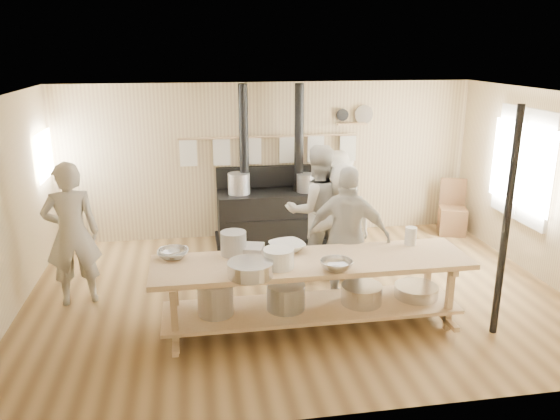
% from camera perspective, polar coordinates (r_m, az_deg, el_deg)
% --- Properties ---
extents(ground, '(7.00, 7.00, 0.00)m').
position_cam_1_polar(ground, '(7.34, 1.71, -8.77)').
color(ground, brown).
rests_on(ground, ground).
extents(room_shell, '(7.00, 7.00, 7.00)m').
position_cam_1_polar(room_shell, '(6.80, 1.83, 3.67)').
color(room_shell, tan).
rests_on(room_shell, ground).
extents(window_right, '(0.09, 1.50, 1.65)m').
position_cam_1_polar(window_right, '(8.70, 24.08, 4.30)').
color(window_right, beige).
rests_on(window_right, ground).
extents(left_opening, '(0.00, 0.90, 0.90)m').
position_cam_1_polar(left_opening, '(8.90, -23.36, 5.29)').
color(left_opening, white).
rests_on(left_opening, ground).
extents(stove, '(1.90, 0.75, 2.60)m').
position_cam_1_polar(stove, '(9.10, -0.86, -0.10)').
color(stove, black).
rests_on(stove, ground).
extents(towel_rail, '(3.00, 0.04, 0.47)m').
position_cam_1_polar(towel_rail, '(9.13, -1.11, 6.70)').
color(towel_rail, tan).
rests_on(towel_rail, ground).
extents(back_wall_shelf, '(0.63, 0.14, 0.32)m').
position_cam_1_polar(back_wall_shelf, '(9.41, 7.82, 9.56)').
color(back_wall_shelf, tan).
rests_on(back_wall_shelf, ground).
extents(prep_table, '(3.60, 0.90, 0.85)m').
position_cam_1_polar(prep_table, '(6.32, 3.25, -7.99)').
color(prep_table, tan).
rests_on(prep_table, ground).
extents(support_post, '(0.08, 0.08, 2.60)m').
position_cam_1_polar(support_post, '(6.41, 22.56, -1.46)').
color(support_post, black).
rests_on(support_post, ground).
extents(cook_far_left, '(0.75, 0.57, 1.84)m').
position_cam_1_polar(cook_far_left, '(7.26, -20.93, -2.35)').
color(cook_far_left, '#B5AEA0').
rests_on(cook_far_left, ground).
extents(cook_left, '(0.96, 0.78, 1.87)m').
position_cam_1_polar(cook_left, '(7.71, 3.88, -0.04)').
color(cook_left, '#B5AEA0').
rests_on(cook_left, ground).
extents(cook_center, '(0.82, 0.54, 1.64)m').
position_cam_1_polar(cook_center, '(7.65, 6.54, -1.18)').
color(cook_center, '#B5AEA0').
rests_on(cook_center, ground).
extents(cook_right, '(1.12, 0.80, 1.77)m').
position_cam_1_polar(cook_right, '(6.86, 7.13, -2.76)').
color(cook_right, '#B5AEA0').
rests_on(cook_right, ground).
extents(cook_by_window, '(1.00, 0.58, 1.54)m').
position_cam_1_polar(cook_by_window, '(9.08, 5.88, 1.41)').
color(cook_by_window, '#B5AEA0').
rests_on(cook_by_window, ground).
extents(chair, '(0.56, 0.56, 0.95)m').
position_cam_1_polar(chair, '(9.98, 17.54, -0.80)').
color(chair, '#533621').
rests_on(chair, ground).
extents(bowl_white_a, '(0.38, 0.38, 0.09)m').
position_cam_1_polar(bowl_white_a, '(6.35, -11.12, -4.51)').
color(bowl_white_a, white).
rests_on(bowl_white_a, prep_table).
extents(bowl_steel_a, '(0.44, 0.44, 0.10)m').
position_cam_1_polar(bowl_steel_a, '(6.35, -11.12, -4.46)').
color(bowl_steel_a, silver).
rests_on(bowl_steel_a, prep_table).
extents(bowl_white_b, '(0.50, 0.50, 0.10)m').
position_cam_1_polar(bowl_white_b, '(6.43, 0.74, -3.85)').
color(bowl_white_b, white).
rests_on(bowl_white_b, prep_table).
extents(bowl_steel_b, '(0.43, 0.43, 0.11)m').
position_cam_1_polar(bowl_steel_b, '(5.92, 5.91, -5.77)').
color(bowl_steel_b, silver).
rests_on(bowl_steel_b, prep_table).
extents(roasting_pan, '(0.49, 0.39, 0.09)m').
position_cam_1_polar(roasting_pan, '(6.37, -3.69, -4.11)').
color(roasting_pan, '#B2B2B7').
rests_on(roasting_pan, prep_table).
extents(mixing_bowl_large, '(0.49, 0.49, 0.15)m').
position_cam_1_polar(mixing_bowl_large, '(5.75, -3.12, -6.17)').
color(mixing_bowl_large, silver).
rests_on(mixing_bowl_large, prep_table).
extents(bucket_galv, '(0.39, 0.39, 0.27)m').
position_cam_1_polar(bucket_galv, '(6.31, -4.88, -3.48)').
color(bucket_galv, gray).
rests_on(bucket_galv, prep_table).
extents(deep_bowl_enamel, '(0.40, 0.40, 0.21)m').
position_cam_1_polar(deep_bowl_enamel, '(5.94, -0.16, -5.06)').
color(deep_bowl_enamel, white).
rests_on(deep_bowl_enamel, prep_table).
extents(pitcher, '(0.18, 0.18, 0.22)m').
position_cam_1_polar(pitcher, '(6.79, 13.50, -2.66)').
color(pitcher, white).
rests_on(pitcher, prep_table).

